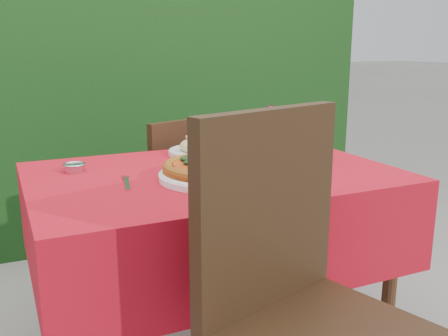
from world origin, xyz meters
name	(u,v)px	position (x,y,z in m)	size (l,w,h in m)	color
hedge	(114,90)	(0.00, 1.55, 0.92)	(3.20, 0.55, 1.78)	black
dining_table	(213,211)	(0.00, 0.00, 0.60)	(1.26, 0.86, 0.75)	#482C17
chair_near	(300,294)	(-0.05, -0.65, 0.59)	(0.58, 0.58, 1.03)	black
chair_far	(172,192)	(0.06, 0.64, 0.49)	(0.50, 0.50, 0.85)	black
pizza_plate	(214,170)	(-0.04, -0.10, 0.78)	(0.38, 0.38, 0.07)	white
pasta_plate	(198,148)	(0.06, 0.28, 0.77)	(0.24, 0.24, 0.07)	silver
water_glass	(308,148)	(0.39, -0.01, 0.80)	(0.09, 0.09, 0.11)	white
wine_glass	(271,118)	(0.38, 0.26, 0.88)	(0.08, 0.08, 0.19)	silver
fork	(127,184)	(-0.32, -0.05, 0.75)	(0.02, 0.19, 0.01)	silver
steel_ramekin	(75,168)	(-0.45, 0.19, 0.76)	(0.07, 0.07, 0.03)	#B9B8C0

